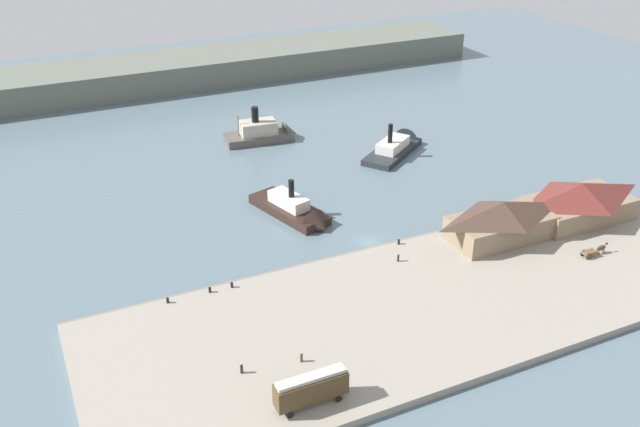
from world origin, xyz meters
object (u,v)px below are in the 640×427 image
at_px(pedestrian_by_tram, 242,369).
at_px(mooring_post_center_west, 232,285).
at_px(ferry_shed_west_terminal, 579,200).
at_px(pedestrian_walking_west, 301,357).
at_px(street_tram, 311,388).
at_px(ferry_shed_central_terminal, 501,220).
at_px(horse_cart, 594,251).
at_px(ferry_approaching_west, 398,145).
at_px(mooring_post_east, 210,290).
at_px(ferry_moored_west, 297,212).
at_px(ferry_outer_harbor, 266,133).
at_px(mooring_post_west, 168,300).
at_px(pedestrian_near_east_shed, 398,258).
at_px(mooring_post_center_east, 399,242).

bearing_deg(pedestrian_by_tram, mooring_post_center_west, 74.94).
distance_m(ferry_shed_west_terminal, mooring_post_center_west, 67.94).
relative_size(ferry_shed_west_terminal, pedestrian_walking_west, 13.00).
relative_size(ferry_shed_west_terminal, mooring_post_center_west, 22.55).
xyz_separation_m(street_tram, mooring_post_center_west, (-0.60, 29.69, -2.21)).
relative_size(ferry_shed_central_terminal, horse_cart, 3.52).
bearing_deg(street_tram, ferry_approaching_west, 52.22).
height_order(mooring_post_east, ferry_moored_west, ferry_moored_west).
bearing_deg(ferry_shed_west_terminal, ferry_shed_central_terminal, -179.82).
height_order(pedestrian_by_tram, mooring_post_center_west, pedestrian_by_tram).
xyz_separation_m(ferry_shed_west_terminal, ferry_outer_harbor, (-38.56, 65.33, -2.96)).
distance_m(pedestrian_walking_west, mooring_post_east, 22.64).
height_order(mooring_post_east, ferry_outer_harbor, ferry_outer_harbor).
distance_m(ferry_shed_central_terminal, mooring_post_west, 60.08).
bearing_deg(mooring_post_center_west, ferry_approaching_west, 36.49).
height_order(mooring_post_east, mooring_post_center_west, same).
xyz_separation_m(horse_cart, mooring_post_east, (-63.94, 17.29, -0.48)).
relative_size(ferry_shed_central_terminal, pedestrian_by_tram, 11.84).
relative_size(ferry_shed_west_terminal, pedestrian_near_east_shed, 13.36).
bearing_deg(pedestrian_near_east_shed, ferry_shed_central_terminal, -2.07).
height_order(mooring_post_west, mooring_post_center_west, same).
height_order(ferry_shed_central_terminal, ferry_shed_west_terminal, ferry_shed_central_terminal).
xyz_separation_m(street_tram, mooring_post_center_east, (30.94, 30.25, -2.21)).
distance_m(street_tram, horse_cart, 61.05).
distance_m(mooring_post_west, ferry_moored_west, 35.86).
distance_m(mooring_post_center_west, ferry_outer_harbor, 66.87).
relative_size(ferry_approaching_west, ferry_moored_west, 1.01).
xyz_separation_m(mooring_post_east, ferry_approaching_west, (58.95, 40.77, -0.47)).
xyz_separation_m(street_tram, pedestrian_walking_west, (2.20, 8.13, -1.94)).
height_order(pedestrian_by_tram, mooring_post_center_east, pedestrian_by_tram).
distance_m(pedestrian_near_east_shed, ferry_moored_west, 25.33).
xyz_separation_m(mooring_post_west, ferry_approaching_west, (65.77, 40.78, -0.47)).
height_order(mooring_post_center_east, ferry_outer_harbor, ferry_outer_harbor).
bearing_deg(ferry_shed_west_terminal, mooring_post_west, 176.15).
xyz_separation_m(horse_cart, pedestrian_by_tram, (-65.78, -3.15, -0.19)).
xyz_separation_m(pedestrian_near_east_shed, pedestrian_walking_west, (-25.64, -17.13, 0.02)).
relative_size(mooring_post_center_east, ferry_outer_harbor, 0.05).
bearing_deg(street_tram, ferry_outer_harbor, 72.40).
bearing_deg(mooring_post_center_west, ferry_outer_harbor, 64.19).
relative_size(pedestrian_walking_west, pedestrian_by_tram, 0.96).
distance_m(horse_cart, mooring_post_west, 72.85).
bearing_deg(mooring_post_center_west, pedestrian_walking_west, -82.62).
distance_m(ferry_shed_west_terminal, mooring_post_east, 71.56).
height_order(ferry_shed_west_terminal, mooring_post_center_east, ferry_shed_west_terminal).
distance_m(pedestrian_by_tram, mooring_post_center_east, 42.47).
bearing_deg(ferry_shed_central_terminal, ferry_moored_west, 140.22).
bearing_deg(pedestrian_by_tram, mooring_post_east, 84.86).
relative_size(mooring_post_center_west, ferry_approaching_west, 0.04).
distance_m(ferry_shed_central_terminal, street_tram, 54.54).
bearing_deg(horse_cart, mooring_post_west, 166.28).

